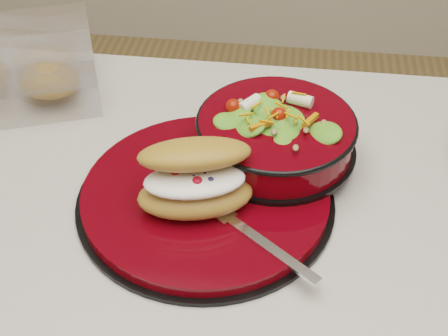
# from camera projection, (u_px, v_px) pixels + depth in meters

# --- Properties ---
(dinner_plate) EXTENTS (0.31, 0.31, 0.02)m
(dinner_plate) POSITION_uv_depth(u_px,v_px,m) (206.00, 196.00, 0.75)
(dinner_plate) COLOR black
(dinner_plate) RESTS_ON island_counter
(salad_bowl) EXTENTS (0.21, 0.21, 0.09)m
(salad_bowl) POSITION_uv_depth(u_px,v_px,m) (276.00, 130.00, 0.78)
(salad_bowl) COLOR black
(salad_bowl) RESTS_ON dinner_plate
(croissant) EXTENTS (0.15, 0.12, 0.08)m
(croissant) POSITION_uv_depth(u_px,v_px,m) (196.00, 178.00, 0.71)
(croissant) COLOR #AD7135
(croissant) RESTS_ON dinner_plate
(fork) EXTENTS (0.14, 0.12, 0.00)m
(fork) POSITION_uv_depth(u_px,v_px,m) (255.00, 237.00, 0.69)
(fork) COLOR silver
(fork) RESTS_ON dinner_plate
(pastry_box) EXTENTS (0.28, 0.25, 0.09)m
(pastry_box) POSITION_uv_depth(u_px,v_px,m) (11.00, 69.00, 0.91)
(pastry_box) COLOR white
(pastry_box) RESTS_ON island_counter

